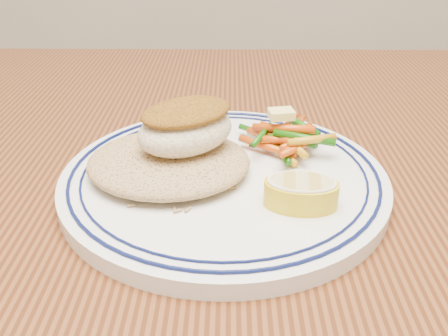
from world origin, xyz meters
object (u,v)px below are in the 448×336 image
at_px(plate, 224,178).
at_px(vegetable_pile, 287,138).
at_px(dining_table, 267,265).
at_px(fish_fillet, 186,126).
at_px(rice_pilaf, 169,159).
at_px(lemon_wedge, 301,191).

distance_m(plate, vegetable_pile, 0.08).
distance_m(dining_table, fish_fillet, 0.17).
bearing_deg(fish_fillet, vegetable_pile, 23.29).
relative_size(dining_table, plate, 5.16).
distance_m(rice_pilaf, lemon_wedge, 0.12).
relative_size(dining_table, rice_pilaf, 10.38).
xyz_separation_m(dining_table, vegetable_pile, (0.02, 0.04, 0.13)).
height_order(rice_pilaf, fish_fillet, fish_fillet).
bearing_deg(lemon_wedge, dining_table, 106.14).
bearing_deg(lemon_wedge, plate, 139.88).
xyz_separation_m(plate, vegetable_pile, (0.06, 0.05, 0.02)).
xyz_separation_m(rice_pilaf, fish_fillet, (0.02, 0.00, 0.03)).
bearing_deg(rice_pilaf, fish_fillet, 16.88).
bearing_deg(plate, rice_pilaf, 179.87).
distance_m(plate, lemon_wedge, 0.08).
relative_size(plate, rice_pilaf, 2.01).
relative_size(dining_table, vegetable_pile, 14.41).
height_order(vegetable_pile, lemon_wedge, vegetable_pile).
relative_size(dining_table, lemon_wedge, 24.06).
bearing_deg(dining_table, fish_fillet, -177.07).
relative_size(vegetable_pile, lemon_wedge, 1.67).
distance_m(plate, fish_fillet, 0.06).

